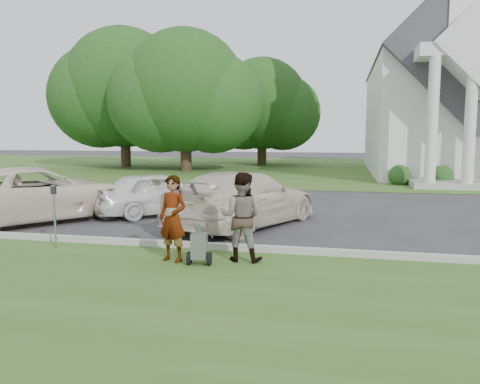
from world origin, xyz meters
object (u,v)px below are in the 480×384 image
(tree_back, at_px, (262,108))
(person_right, at_px, (241,217))
(person_left, at_px, (173,219))
(parking_meter_near, at_px, (54,209))
(tree_left, at_px, (185,97))
(tree_far, at_px, (124,93))
(church, at_px, (448,80))
(car_b, at_px, (158,193))
(car_c, at_px, (244,199))
(car_a, at_px, (37,194))
(striping_cart, at_px, (199,247))

(tree_back, bearing_deg, person_right, -81.09)
(person_left, height_order, parking_meter_near, person_left)
(tree_left, relative_size, tree_back, 1.11)
(tree_far, xyz_separation_m, person_right, (14.74, -25.19, -4.82))
(church, relative_size, car_b, 6.05)
(church, bearing_deg, car_b, -122.85)
(car_c, bearing_deg, tree_far, -34.26)
(person_right, distance_m, car_a, 7.33)
(tree_far, distance_m, car_a, 24.12)
(tree_back, relative_size, person_left, 5.67)
(striping_cart, distance_m, person_right, 1.01)
(tree_left, height_order, person_right, tree_left)
(striping_cart, bearing_deg, car_b, 113.75)
(striping_cart, relative_size, person_left, 0.55)
(tree_left, bearing_deg, car_c, -66.69)
(church, xyz_separation_m, tree_left, (-17.01, -1.13, -0.83))
(car_b, bearing_deg, car_a, 75.45)
(church, height_order, tree_far, church)
(car_a, bearing_deg, striping_cart, -174.44)
(tree_left, bearing_deg, person_right, -68.51)
(striping_cart, bearing_deg, car_c, 83.86)
(tree_back, relative_size, car_a, 1.69)
(tree_back, height_order, car_b, tree_back)
(tree_left, xyz_separation_m, tree_far, (-6.00, 3.00, 0.58))
(parking_meter_near, relative_size, car_c, 0.27)
(tree_back, distance_m, striping_cart, 31.24)
(parking_meter_near, bearing_deg, car_a, 131.09)
(tree_back, height_order, parking_meter_near, tree_back)
(car_a, bearing_deg, car_c, -139.21)
(tree_back, xyz_separation_m, striping_cart, (4.01, -30.67, -4.37))
(church, distance_m, person_right, 25.25)
(striping_cart, bearing_deg, person_right, 27.91)
(tree_left, bearing_deg, parking_meter_near, -78.38)
(tree_back, distance_m, person_left, 30.97)
(parking_meter_near, bearing_deg, striping_cart, -9.74)
(tree_back, xyz_separation_m, car_b, (1.04, -25.41, -4.05))
(tree_back, bearing_deg, car_b, -87.65)
(church, xyz_separation_m, person_right, (-8.28, -23.31, -5.06))
(tree_left, relative_size, person_left, 6.26)
(striping_cart, xyz_separation_m, car_c, (0.03, 4.00, 0.40))
(tree_left, xyz_separation_m, person_right, (8.74, -22.19, -4.23))
(person_left, bearing_deg, car_a, 164.82)
(tree_far, relative_size, car_a, 2.04)
(car_a, xyz_separation_m, car_c, (6.00, 0.54, -0.03))
(church, height_order, person_left, church)
(car_a, height_order, car_c, car_a)
(car_c, bearing_deg, person_left, 103.87)
(tree_left, distance_m, tree_back, 8.95)
(tree_far, distance_m, parking_meter_near, 27.62)
(striping_cart, height_order, car_b, car_b)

